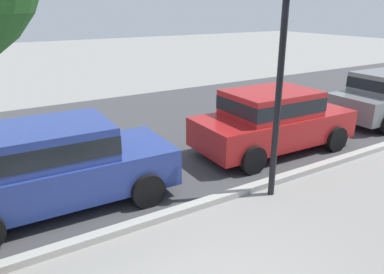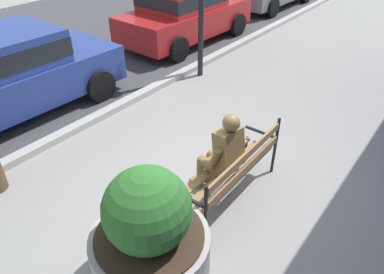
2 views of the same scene
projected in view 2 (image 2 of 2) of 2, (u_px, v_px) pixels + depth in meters
name	position (u px, v px, depth m)	size (l,w,h in m)	color
ground_plane	(216.00, 191.00, 5.18)	(80.00, 80.00, 0.00)	gray
curb_stone	(87.00, 122.00, 6.63)	(60.00, 0.20, 0.12)	#B2AFA8
park_bench	(234.00, 168.00, 4.74)	(1.81, 0.55, 0.95)	olive
bronze_statue_seated	(221.00, 156.00, 4.77)	(0.73, 0.79, 1.37)	olive
concrete_planter	(150.00, 241.00, 3.66)	(1.24, 1.24, 1.49)	#A8A399
parked_car_blue	(5.00, 73.00, 6.57)	(4.15, 2.01, 1.56)	navy
parked_car_red	(185.00, 12.00, 9.98)	(4.15, 2.01, 1.56)	#B21E1E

